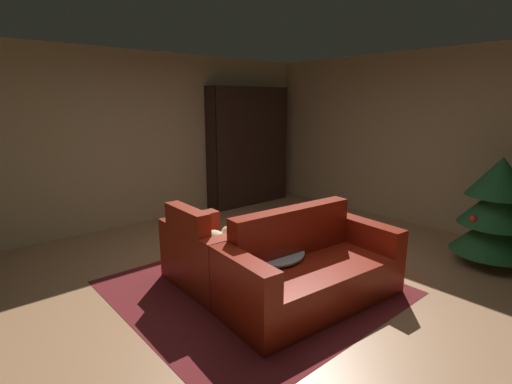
{
  "coord_description": "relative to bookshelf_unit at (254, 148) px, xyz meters",
  "views": [
    {
      "loc": [
        2.75,
        -2.54,
        1.9
      ],
      "look_at": [
        -0.37,
        0.16,
        0.93
      ],
      "focal_mm": 27.1,
      "sensor_mm": 36.0,
      "label": 1
    }
  ],
  "objects": [
    {
      "name": "bottle_on_table",
      "position": [
        2.66,
        -2.13,
        -0.48
      ],
      "size": [
        0.06,
        0.06,
        0.31
      ],
      "color": "#165828",
      "rests_on": "coffee_table"
    },
    {
      "name": "couch_red",
      "position": [
        3.23,
        -2.05,
        -0.74
      ],
      "size": [
        0.95,
        1.85,
        0.88
      ],
      "color": "maroon",
      "rests_on": "ground"
    },
    {
      "name": "wall_back",
      "position": [
        2.74,
        1.08,
        0.28
      ],
      "size": [
        6.02,
        0.06,
        2.65
      ],
      "primitive_type": "cube",
      "color": "tan",
      "rests_on": "ground"
    },
    {
      "name": "wall_left",
      "position": [
        -0.24,
        -2.15,
        0.28
      ],
      "size": [
        0.06,
        6.52,
        2.65
      ],
      "primitive_type": "cube",
      "color": "tan",
      "rests_on": "ground"
    },
    {
      "name": "area_rug",
      "position": [
        2.67,
        -2.29,
        -1.04
      ],
      "size": [
        2.53,
        2.54,
        0.01
      ],
      "primitive_type": "cube",
      "color": "maroon",
      "rests_on": "ground"
    },
    {
      "name": "book_stack_on_table",
      "position": [
        2.81,
        -2.21,
        -0.56
      ],
      "size": [
        0.21,
        0.17,
        0.09
      ],
      "color": "red",
      "rests_on": "coffee_table"
    },
    {
      "name": "ground_plane",
      "position": [
        2.74,
        -2.15,
        -1.04
      ],
      "size": [
        7.68,
        7.68,
        0.0
      ],
      "primitive_type": "plane",
      "color": "tan"
    },
    {
      "name": "decorated_tree",
      "position": [
        4.06,
        0.23,
        -0.38
      ],
      "size": [
        0.89,
        0.89,
        1.29
      ],
      "color": "brown",
      "rests_on": "ground"
    },
    {
      "name": "bookshelf_unit",
      "position": [
        0.0,
        0.0,
        0.0
      ],
      "size": [
        0.34,
        1.66,
        2.15
      ],
      "color": "black",
      "rests_on": "ground"
    },
    {
      "name": "coffee_table",
      "position": [
        2.83,
        -2.23,
        -0.64
      ],
      "size": [
        0.73,
        0.73,
        0.44
      ],
      "color": "black",
      "rests_on": "ground"
    },
    {
      "name": "armchair_red",
      "position": [
        2.3,
        -2.59,
        -0.73
      ],
      "size": [
        1.04,
        0.71,
        0.88
      ],
      "color": "maroon",
      "rests_on": "ground"
    }
  ]
}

